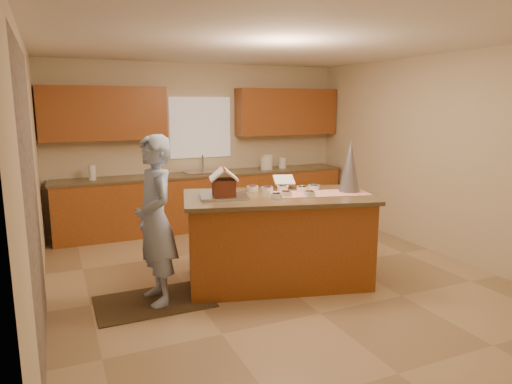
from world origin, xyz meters
TOP-DOWN VIEW (x-y plane):
  - floor at (0.00, 0.00)m, footprint 5.50×5.50m
  - ceiling at (0.00, 0.00)m, footprint 5.50×5.50m
  - wall_back at (0.00, 2.75)m, footprint 5.50×5.50m
  - wall_front at (0.00, -2.75)m, footprint 5.50×5.50m
  - wall_left at (-2.50, 0.00)m, footprint 5.50×5.50m
  - wall_right at (2.50, 0.00)m, footprint 5.50×5.50m
  - stone_accent at (-2.48, -0.80)m, footprint 0.00×2.50m
  - window_curtain at (0.00, 2.72)m, footprint 1.05×0.03m
  - back_counter_base at (0.00, 2.45)m, footprint 4.80×0.60m
  - back_counter_top at (0.00, 2.45)m, footprint 4.85×0.63m
  - upper_cabinet_left at (-1.55, 2.57)m, footprint 1.85×0.35m
  - upper_cabinet_right at (1.55, 2.57)m, footprint 1.85×0.35m
  - sink at (0.00, 2.45)m, footprint 0.70×0.45m
  - faucet at (0.00, 2.63)m, footprint 0.03×0.03m
  - island_base at (-0.01, -0.20)m, footprint 2.20×1.49m
  - island_top at (-0.01, -0.20)m, footprint 2.31×1.59m
  - table_runner at (0.48, -0.32)m, footprint 1.18×0.67m
  - baking_tray at (-0.62, -0.09)m, footprint 0.59×0.50m
  - cookbook at (0.26, 0.17)m, footprint 0.29×0.25m
  - tinsel_tree at (0.85, -0.37)m, footprint 0.30×0.30m
  - rug at (-1.45, -0.20)m, footprint 1.18×0.77m
  - boy at (-1.40, -0.20)m, footprint 0.47×0.67m
  - canister_a at (1.07, 2.45)m, footprint 0.15×0.15m
  - canister_b at (1.12, 2.45)m, footprint 0.17×0.17m
  - canister_c at (1.41, 2.45)m, footprint 0.13×0.13m
  - paper_towel at (-1.78, 2.45)m, footprint 0.10×0.10m
  - gingerbread_house at (-0.62, -0.09)m, footprint 0.38×0.38m
  - candy_bowls at (0.13, -0.14)m, footprint 0.83×0.69m

SIDE VIEW (x-z plane):
  - floor at x=0.00m, z-range 0.00..0.00m
  - rug at x=-1.45m, z-range 0.00..0.01m
  - back_counter_base at x=0.00m, z-range 0.00..0.88m
  - island_base at x=-0.01m, z-range 0.00..0.98m
  - boy at x=-1.40m, z-range 0.01..1.75m
  - sink at x=0.00m, z-range 0.83..0.95m
  - back_counter_top at x=0.00m, z-range 0.88..0.92m
  - island_top at x=-0.01m, z-range 0.98..1.03m
  - canister_c at x=1.41m, z-range 0.92..1.11m
  - canister_a at x=1.07m, z-range 0.92..1.13m
  - table_runner at x=0.48m, z-range 1.03..1.03m
  - paper_towel at x=-1.78m, z-range 0.92..1.15m
  - baking_tray at x=-0.62m, z-range 1.03..1.05m
  - canister_b at x=1.12m, z-range 0.92..1.17m
  - candy_bowls at x=0.13m, z-range 1.03..1.09m
  - faucet at x=0.00m, z-range 0.92..1.20m
  - cookbook at x=0.26m, z-range 1.07..1.18m
  - gingerbread_house at x=-0.62m, z-range 1.01..1.33m
  - stone_accent at x=-2.48m, z-range 0.00..2.50m
  - tinsel_tree at x=0.85m, z-range 1.03..1.64m
  - wall_back at x=0.00m, z-range 1.35..1.35m
  - wall_front at x=0.00m, z-range 1.35..1.35m
  - wall_left at x=-2.50m, z-range 1.35..1.35m
  - wall_right at x=2.50m, z-range 1.35..1.35m
  - window_curtain at x=0.00m, z-range 1.15..2.15m
  - upper_cabinet_left at x=-1.55m, z-range 1.50..2.30m
  - upper_cabinet_right at x=1.55m, z-range 1.50..2.30m
  - ceiling at x=0.00m, z-range 2.70..2.70m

